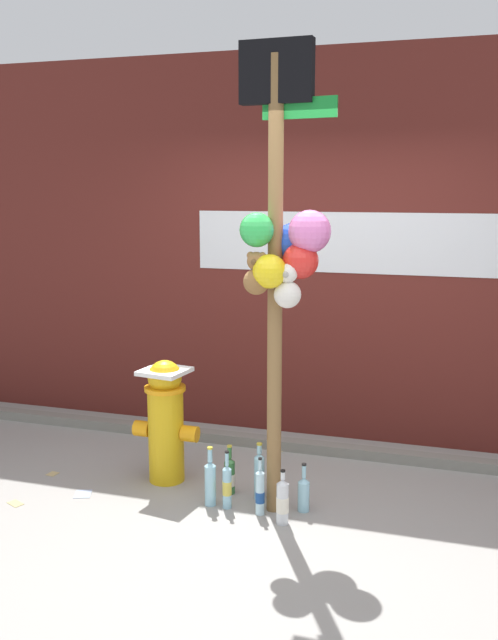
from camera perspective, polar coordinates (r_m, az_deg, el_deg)
The scene contains 18 objects.
ground_plane at distance 4.55m, azimuth 1.28°, elevation -16.30°, with size 14.00×14.00×0.00m, color gray.
building_wall at distance 5.84m, azimuth 6.32°, elevation 5.72°, with size 10.00×0.21×3.13m.
curb_strip at distance 5.70m, azimuth 5.01°, elevation -10.15°, with size 8.00×0.12×0.08m, color slate.
memorial_post at distance 4.28m, azimuth 2.81°, elevation 6.46°, with size 0.59×0.44×2.90m.
fire_hydrant at distance 5.06m, azimuth -6.72°, elevation -7.88°, with size 0.48×0.34×0.88m.
bottle_0 at distance 4.72m, azimuth -1.78°, elevation -13.21°, with size 0.06×0.06×0.39m.
bottle_1 at distance 4.90m, azimuth 1.88°, elevation -12.57°, with size 0.06×0.06×0.32m.
bottle_2 at distance 4.94m, azimuth -1.57°, elevation -12.40°, with size 0.08×0.08×0.34m.
bottle_3 at distance 4.53m, azimuth 2.72°, elevation -14.40°, with size 0.08×0.08×0.35m.
bottle_4 at distance 4.79m, azimuth 2.24°, elevation -13.11°, with size 0.07×0.07×0.33m.
bottle_5 at distance 4.64m, azimuth 0.89°, elevation -13.68°, with size 0.06×0.06×0.38m.
bottle_6 at distance 4.76m, azimuth -3.14°, elevation -12.86°, with size 0.07×0.07×0.40m.
bottle_7 at distance 4.84m, azimuth 0.84°, elevation -12.34°, with size 0.07×0.07×0.39m.
bottle_8 at distance 4.70m, azimuth 4.42°, elevation -13.71°, with size 0.08×0.08×0.32m.
litter_0 at distance 5.47m, azimuth -15.53°, elevation -11.83°, with size 0.08×0.07×0.01m, color tan.
litter_1 at distance 5.75m, azimuth 2.49°, elevation -10.33°, with size 0.10×0.06×0.01m, color tan.
litter_2 at distance 5.07m, azimuth -18.29°, elevation -13.83°, with size 0.11×0.07×0.01m, color tan.
litter_3 at distance 5.09m, azimuth -13.22°, elevation -13.46°, with size 0.13×0.11×0.01m, color #8C99B2.
Camera 1 is at (1.11, -3.90, 2.06)m, focal length 39.75 mm.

